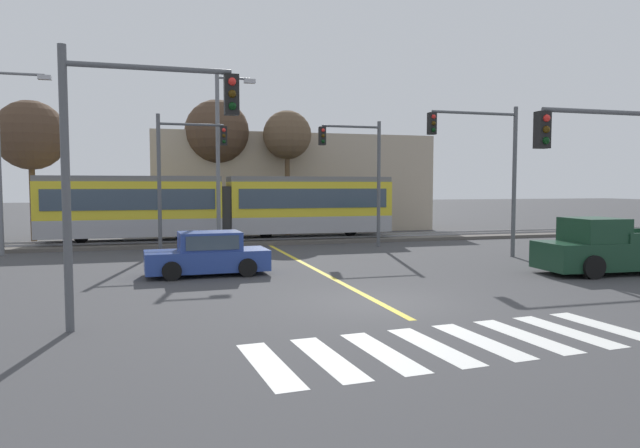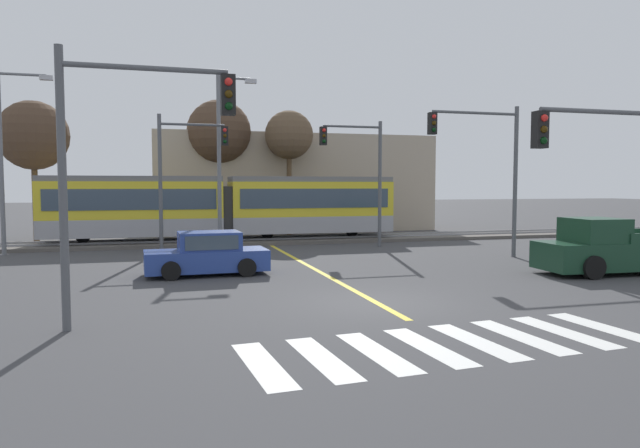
{
  "view_description": "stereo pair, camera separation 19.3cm",
  "coord_description": "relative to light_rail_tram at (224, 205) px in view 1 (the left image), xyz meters",
  "views": [
    {
      "loc": [
        -5.68,
        -14.01,
        3.13
      ],
      "look_at": [
        0.57,
        7.65,
        1.6
      ],
      "focal_mm": 32.0,
      "sensor_mm": 36.0,
      "label": 1
    },
    {
      "loc": [
        -5.5,
        -14.06,
        3.13
      ],
      "look_at": [
        0.57,
        7.65,
        1.6
      ],
      "focal_mm": 32.0,
      "sensor_mm": 36.0,
      "label": 2
    }
  ],
  "objects": [
    {
      "name": "traffic_light_near_left",
      "position": [
        -4.12,
        -17.98,
        1.97
      ],
      "size": [
        3.75,
        0.38,
        6.06
      ],
      "color": "#515459",
      "rests_on": "ground"
    },
    {
      "name": "building_backdrop_far",
      "position": [
        5.66,
        8.22,
        1.24
      ],
      "size": [
        18.99,
        6.0,
        6.57
      ],
      "primitive_type": "cube",
      "color": "tan",
      "rests_on": "ground"
    },
    {
      "name": "crosswalk_stripe_5",
      "position": [
        3.78,
        -20.98,
        -2.04
      ],
      "size": [
        0.77,
        2.83,
        0.01
      ],
      "primitive_type": "cube",
      "rotation": [
        0.0,
        0.0,
        0.08
      ],
      "color": "silver",
      "rests_on": "ground"
    },
    {
      "name": "bare_tree_east",
      "position": [
        4.48,
        4.26,
        4.18
      ],
      "size": [
        3.05,
        3.05,
        7.83
      ],
      "color": "brown",
      "rests_on": "ground"
    },
    {
      "name": "bare_tree_west",
      "position": [
        0.26,
        5.71,
        4.42
      ],
      "size": [
        4.05,
        4.05,
        8.53
      ],
      "color": "brown",
      "rests_on": "ground"
    },
    {
      "name": "crosswalk_stripe_2",
      "position": [
        0.49,
        -21.22,
        -2.04
      ],
      "size": [
        0.77,
        2.83,
        0.01
      ],
      "primitive_type": "cube",
      "rotation": [
        0.0,
        0.0,
        0.08
      ],
      "color": "silver",
      "rests_on": "ground"
    },
    {
      "name": "crosswalk_stripe_3",
      "position": [
        1.58,
        -21.14,
        -2.04
      ],
      "size": [
        0.77,
        2.83,
        0.01
      ],
      "primitive_type": "cube",
      "rotation": [
        0.0,
        0.0,
        0.08
      ],
      "color": "silver",
      "rests_on": "ground"
    },
    {
      "name": "street_lamp_centre",
      "position": [
        -0.39,
        -2.52,
        2.8
      ],
      "size": [
        1.98,
        0.28,
        8.59
      ],
      "color": "slate",
      "rests_on": "ground"
    },
    {
      "name": "traffic_light_far_left",
      "position": [
        -2.36,
        -3.42,
        2.15
      ],
      "size": [
        3.25,
        0.38,
        6.44
      ],
      "color": "#515459",
      "rests_on": "ground"
    },
    {
      "name": "crosswalk_stripe_6",
      "position": [
        4.87,
        -20.89,
        -2.04
      ],
      "size": [
        0.77,
        2.83,
        0.01
      ],
      "primitive_type": "cube",
      "rotation": [
        0.0,
        0.0,
        0.08
      ],
      "color": "silver",
      "rests_on": "ground"
    },
    {
      "name": "crosswalk_stripe_7",
      "position": [
        5.97,
        -20.81,
        -2.04
      ],
      "size": [
        0.77,
        2.83,
        0.01
      ],
      "primitive_type": "cube",
      "rotation": [
        0.0,
        0.0,
        0.08
      ],
      "color": "silver",
      "rests_on": "ground"
    },
    {
      "name": "rail_far",
      "position": [
        2.13,
        0.73,
        -1.82
      ],
      "size": [
        120.0,
        0.08,
        0.1
      ],
      "primitive_type": "cube",
      "color": "#939399",
      "rests_on": "track_bed"
    },
    {
      "name": "crosswalk_stripe_1",
      "position": [
        -0.61,
        -21.31,
        -2.04
      ],
      "size": [
        0.77,
        2.83,
        0.01
      ],
      "primitive_type": "cube",
      "rotation": [
        0.0,
        0.0,
        0.08
      ],
      "color": "silver",
      "rests_on": "ground"
    },
    {
      "name": "crosswalk_stripe_4",
      "position": [
        2.68,
        -21.06,
        -2.04
      ],
      "size": [
        0.77,
        2.83,
        0.01
      ],
      "primitive_type": "cube",
      "rotation": [
        0.0,
        0.0,
        0.08
      ],
      "color": "silver",
      "rests_on": "ground"
    },
    {
      "name": "street_lamp_west",
      "position": [
        -9.99,
        -2.65,
        2.68
      ],
      "size": [
        2.36,
        0.28,
        8.27
      ],
      "color": "slate",
      "rests_on": "ground"
    },
    {
      "name": "traffic_light_near_right",
      "position": [
        7.77,
        -19.01,
        1.57
      ],
      "size": [
        3.75,
        0.38,
        5.52
      ],
      "color": "#515459",
      "rests_on": "ground"
    },
    {
      "name": "bare_tree_far_west",
      "position": [
        -10.15,
        3.97,
        3.83
      ],
      "size": [
        3.84,
        3.84,
        7.83
      ],
      "color": "brown",
      "rests_on": "ground"
    },
    {
      "name": "traffic_light_mid_right",
      "position": [
        10.11,
        -9.45,
        2.32
      ],
      "size": [
        4.25,
        0.38,
        6.53
      ],
      "color": "#515459",
      "rests_on": "ground"
    },
    {
      "name": "lane_centre_line",
      "position": [
        2.13,
        -10.55,
        -2.05
      ],
      "size": [
        0.2,
        17.11,
        0.01
      ],
      "primitive_type": "cube",
      "color": "gold",
      "rests_on": "ground"
    },
    {
      "name": "ground_plane",
      "position": [
        2.13,
        -17.0,
        -2.05
      ],
      "size": [
        200.0,
        200.0,
        0.0
      ],
      "primitive_type": "plane",
      "color": "#3D3D3F"
    },
    {
      "name": "sedan_crossing",
      "position": [
        -1.85,
        -10.93,
        -1.35
      ],
      "size": [
        4.27,
        2.05,
        1.52
      ],
      "color": "#284293",
      "rests_on": "ground"
    },
    {
      "name": "rail_near",
      "position": [
        2.13,
        -0.71,
        -1.82
      ],
      "size": [
        120.0,
        0.08,
        0.1
      ],
      "primitive_type": "cube",
      "color": "#939399",
      "rests_on": "track_bed"
    },
    {
      "name": "traffic_light_far_right",
      "position": [
        6.35,
        -3.92,
        2.16
      ],
      "size": [
        3.25,
        0.38,
        6.36
      ],
      "color": "#515459",
      "rests_on": "ground"
    },
    {
      "name": "track_bed",
      "position": [
        2.13,
        0.01,
        -1.96
      ],
      "size": [
        120.0,
        4.0,
        0.18
      ],
      "primitive_type": "cube",
      "color": "#56514C",
      "rests_on": "ground"
    },
    {
      "name": "crosswalk_stripe_0",
      "position": [
        -1.71,
        -21.39,
        -2.04
      ],
      "size": [
        0.77,
        2.83,
        0.01
      ],
      "primitive_type": "cube",
      "rotation": [
        0.0,
        0.0,
        0.08
      ],
      "color": "silver",
      "rests_on": "ground"
    },
    {
      "name": "light_rail_tram",
      "position": [
        0.0,
        0.0,
        0.0
      ],
      "size": [
        18.5,
        2.64,
        3.43
      ],
      "color": "#9E9EA3",
      "rests_on": "track_bed"
    },
    {
      "name": "pickup_truck",
      "position": [
        11.97,
        -14.48,
        -1.21
      ],
      "size": [
        5.5,
        2.45,
        1.98
      ],
      "color": "#193D28",
      "rests_on": "ground"
    }
  ]
}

